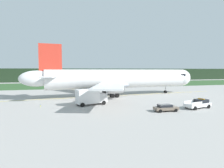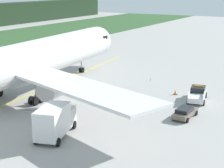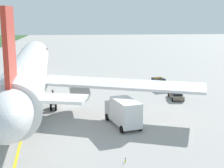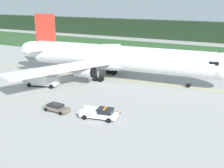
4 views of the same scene
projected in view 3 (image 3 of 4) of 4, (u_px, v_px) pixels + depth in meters
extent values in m
plane|color=#9F9C99|center=(69.00, 107.00, 51.12)|extent=(320.00, 320.00, 0.00)
cube|color=yellow|center=(30.00, 104.00, 52.38)|extent=(68.88, 6.52, 0.01)
cylinder|color=silver|center=(28.00, 72.00, 51.31)|extent=(43.53, 9.42, 5.56)
ellipsoid|color=silver|center=(35.00, 54.00, 73.20)|extent=(6.59, 6.08, 5.56)
ellipsoid|color=silver|center=(9.00, 115.00, 28.80)|extent=(9.23, 4.95, 4.17)
ellipsoid|color=#B5BDC9|center=(28.00, 85.00, 49.55)|extent=(13.37, 6.97, 3.06)
cube|color=black|center=(35.00, 50.00, 71.73)|extent=(2.27, 5.42, 0.70)
cube|color=silver|center=(119.00, 84.00, 46.37)|extent=(13.22, 23.71, 0.35)
cylinder|color=#B2B2B2|center=(79.00, 90.00, 48.58)|extent=(4.44, 3.13, 2.76)
cylinder|color=black|center=(78.00, 87.00, 50.66)|extent=(0.35, 2.54, 2.54)
cube|color=red|center=(10.00, 53.00, 31.07)|extent=(5.86, 0.96, 8.38)
cube|color=silver|center=(51.00, 98.00, 32.09)|extent=(4.45, 7.22, 0.28)
cylinder|color=gray|center=(35.00, 75.00, 67.86)|extent=(0.20, 0.20, 2.29)
cylinder|color=black|center=(34.00, 81.00, 68.06)|extent=(0.92, 0.30, 0.90)
cylinder|color=black|center=(36.00, 81.00, 68.15)|extent=(0.92, 0.30, 0.90)
cylinder|color=gray|center=(2.00, 100.00, 48.37)|extent=(0.28, 0.28, 2.29)
cylinder|color=black|center=(5.00, 106.00, 49.34)|extent=(1.22, 0.41, 1.20)
cylinder|color=black|center=(0.00, 106.00, 49.23)|extent=(1.22, 0.41, 1.20)
cylinder|color=black|center=(4.00, 109.00, 47.99)|extent=(1.22, 0.41, 1.20)
cylinder|color=gray|center=(53.00, 98.00, 49.56)|extent=(0.28, 0.28, 2.29)
cylinder|color=black|center=(51.00, 104.00, 50.42)|extent=(1.22, 0.41, 1.20)
cylinder|color=black|center=(56.00, 104.00, 50.54)|extent=(1.22, 0.41, 1.20)
cylinder|color=black|center=(51.00, 107.00, 49.07)|extent=(1.22, 0.41, 1.20)
cylinder|color=black|center=(56.00, 106.00, 49.19)|extent=(1.22, 0.41, 1.20)
cube|color=white|center=(161.00, 85.00, 63.01)|extent=(6.10, 3.24, 0.70)
cube|color=black|center=(158.00, 80.00, 63.84)|extent=(2.67, 2.37, 0.70)
cube|color=white|center=(159.00, 84.00, 61.31)|extent=(2.74, 0.67, 0.45)
cube|color=white|center=(169.00, 83.00, 61.86)|extent=(2.74, 0.67, 0.45)
cube|color=orange|center=(158.00, 78.00, 63.75)|extent=(0.50, 1.48, 0.16)
cylinder|color=black|center=(151.00, 85.00, 64.64)|extent=(0.79, 0.39, 0.76)
cylinder|color=black|center=(161.00, 84.00, 65.23)|extent=(0.79, 0.39, 0.76)
cylinder|color=black|center=(160.00, 89.00, 60.94)|extent=(0.79, 0.39, 0.76)
cylinder|color=black|center=(170.00, 88.00, 61.53)|extent=(0.79, 0.39, 0.76)
cube|color=silver|center=(116.00, 109.00, 44.82)|extent=(2.49, 2.83, 2.00)
cube|color=silver|center=(126.00, 112.00, 41.62)|extent=(5.34, 3.66, 3.05)
cylinder|color=#99999E|center=(122.00, 122.00, 42.85)|extent=(0.77, 0.31, 1.04)
cylinder|color=#99999E|center=(129.00, 127.00, 41.07)|extent=(0.77, 0.31, 1.04)
cylinder|color=black|center=(107.00, 117.00, 44.62)|extent=(0.94, 0.50, 0.90)
cylinder|color=black|center=(124.00, 115.00, 45.45)|extent=(0.94, 0.50, 0.90)
cylinder|color=black|center=(122.00, 129.00, 39.97)|extent=(0.94, 0.50, 0.90)
cylinder|color=black|center=(140.00, 127.00, 40.80)|extent=(0.94, 0.50, 0.90)
cube|color=#685B4E|center=(176.00, 95.00, 55.63)|extent=(4.53, 1.93, 0.55)
cube|color=black|center=(176.00, 93.00, 55.30)|extent=(2.56, 1.64, 0.45)
cylinder|color=black|center=(168.00, 95.00, 57.18)|extent=(0.61, 0.20, 0.60)
cylinder|color=black|center=(179.00, 95.00, 57.25)|extent=(0.61, 0.20, 0.60)
cylinder|color=black|center=(172.00, 100.00, 54.12)|extent=(0.61, 0.20, 0.60)
cylinder|color=black|center=(184.00, 99.00, 54.19)|extent=(0.61, 0.20, 0.60)
cube|color=black|center=(139.00, 87.00, 64.29)|extent=(0.58, 0.58, 0.03)
cone|color=orange|center=(139.00, 85.00, 64.21)|extent=(0.45, 0.45, 0.70)
cylinder|color=yellow|center=(103.00, 81.00, 69.41)|extent=(0.10, 0.10, 0.29)
sphere|color=blue|center=(103.00, 80.00, 69.37)|extent=(0.12, 0.12, 0.12)
cylinder|color=yellow|center=(125.00, 160.00, 32.34)|extent=(0.10, 0.10, 0.34)
sphere|color=blue|center=(125.00, 158.00, 32.30)|extent=(0.12, 0.12, 0.12)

